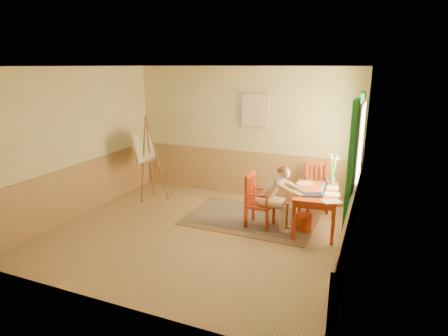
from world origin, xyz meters
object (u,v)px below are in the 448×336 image
at_px(laptop, 315,192).
at_px(chair_back, 317,187).
at_px(table, 316,195).
at_px(figure, 275,195).
at_px(chair_left, 258,201).
at_px(easel, 146,150).

bearing_deg(laptop, chair_back, 97.43).
xyz_separation_m(table, figure, (-0.65, -0.28, 0.02)).
xyz_separation_m(chair_left, figure, (0.32, -0.02, 0.16)).
bearing_deg(laptop, figure, -177.99).
relative_size(figure, laptop, 2.53).
xyz_separation_m(chair_back, easel, (-3.51, -0.70, 0.60)).
height_order(chair_left, chair_back, chair_left).
bearing_deg(table, laptop, -84.95).
bearing_deg(chair_back, table, -81.95).
bearing_deg(figure, table, 22.89).
distance_m(chair_left, easel, 2.79).
height_order(chair_left, laptop, laptop).
bearing_deg(chair_back, chair_left, -124.03).
bearing_deg(chair_left, table, 14.98).
height_order(chair_left, figure, figure).
distance_m(table, chair_back, 1.00).
distance_m(chair_left, figure, 0.36).
distance_m(figure, laptop, 0.69).
relative_size(table, easel, 0.70).
distance_m(laptop, easel, 3.72).
height_order(table, chair_back, chair_back).
bearing_deg(table, chair_back, 98.05).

